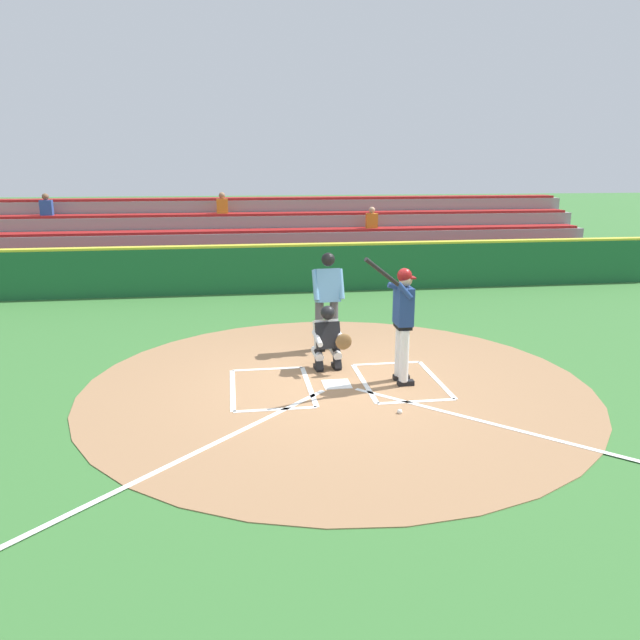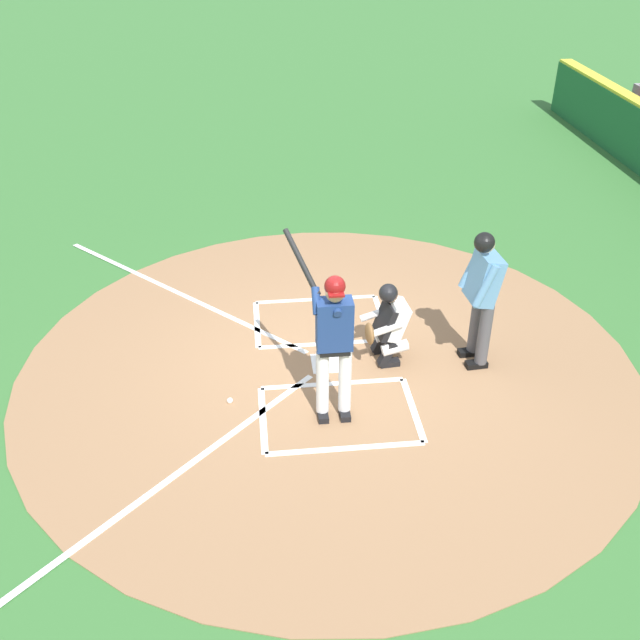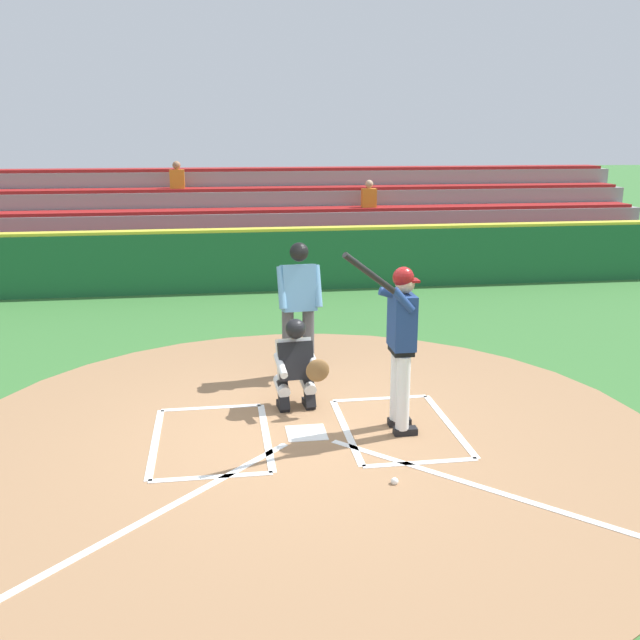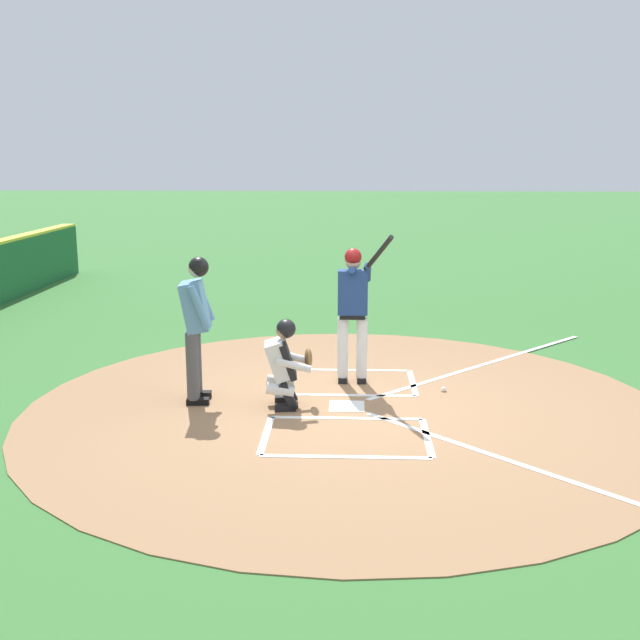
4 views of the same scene
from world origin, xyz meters
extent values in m
plane|color=#387033|center=(0.00, 0.00, 0.00)|extent=(120.00, 120.00, 0.00)
cylinder|color=#99704C|center=(0.00, 0.00, 0.01)|extent=(8.00, 8.00, 0.01)
cube|color=white|center=(0.00, 0.00, 0.01)|extent=(0.44, 0.44, 0.01)
cube|color=white|center=(-1.05, -0.90, 0.01)|extent=(1.20, 0.08, 0.01)
cube|color=white|center=(-1.05, 0.90, 0.01)|extent=(1.20, 0.08, 0.01)
cube|color=white|center=(-0.45, 0.00, 0.01)|extent=(0.08, 1.80, 0.01)
cube|color=white|center=(-1.65, 0.00, 0.01)|extent=(0.08, 1.80, 0.01)
cube|color=white|center=(1.05, -0.90, 0.01)|extent=(1.20, 0.08, 0.01)
cube|color=white|center=(1.05, 0.90, 0.01)|extent=(1.20, 0.08, 0.01)
cube|color=white|center=(0.45, 0.00, 0.01)|extent=(0.08, 1.80, 0.01)
cube|color=white|center=(1.65, 0.00, 0.01)|extent=(0.08, 1.80, 0.01)
cube|color=white|center=(2.10, 2.10, 0.01)|extent=(3.73, 3.73, 0.01)
cube|color=white|center=(-2.10, 2.10, 0.01)|extent=(3.73, 3.73, 0.01)
cylinder|color=white|center=(-1.04, -0.07, 0.50)|extent=(0.15, 0.15, 0.84)
cube|color=black|center=(-1.08, -0.07, 0.04)|extent=(0.26, 0.12, 0.09)
cylinder|color=white|center=(-1.04, 0.19, 0.50)|extent=(0.15, 0.15, 0.84)
cube|color=black|center=(-1.08, 0.19, 0.04)|extent=(0.26, 0.12, 0.09)
cube|color=black|center=(-1.04, 0.06, 0.97)|extent=(0.22, 0.34, 0.10)
cube|color=navy|center=(-1.04, 0.06, 1.28)|extent=(0.24, 0.40, 0.60)
sphere|color=tan|center=(-1.06, 0.06, 1.69)|extent=(0.21, 0.21, 0.21)
sphere|color=maroon|center=(-1.04, 0.06, 1.76)|extent=(0.23, 0.23, 0.23)
cube|color=maroon|center=(-1.15, 0.06, 1.73)|extent=(0.11, 0.17, 0.02)
cylinder|color=navy|center=(-0.99, 0.05, 1.56)|extent=(0.43, 0.09, 0.21)
cylinder|color=navy|center=(-0.99, 0.26, 1.56)|extent=(0.26, 0.09, 0.29)
cylinder|color=black|center=(-0.63, 0.39, 1.86)|extent=(0.68, 0.36, 0.53)
cylinder|color=black|center=(-0.94, 0.24, 1.62)|extent=(0.10, 0.10, 0.08)
cube|color=black|center=(-0.13, -0.79, 0.04)|extent=(0.14, 0.27, 0.09)
cube|color=black|center=(-0.13, -0.75, 0.20)|extent=(0.14, 0.25, 0.37)
cylinder|color=silver|center=(-0.12, -0.85, 0.28)|extent=(0.18, 0.37, 0.21)
cube|color=black|center=(0.19, -0.76, 0.04)|extent=(0.14, 0.27, 0.09)
cube|color=black|center=(0.19, -0.72, 0.20)|extent=(0.14, 0.25, 0.37)
cylinder|color=silver|center=(0.20, -0.82, 0.28)|extent=(0.18, 0.37, 0.21)
cube|color=silver|center=(0.04, -0.84, 0.62)|extent=(0.43, 0.39, 0.52)
cube|color=black|center=(0.03, -0.73, 0.62)|extent=(0.44, 0.26, 0.46)
sphere|color=#9E7051|center=(0.03, -0.77, 0.99)|extent=(0.21, 0.21, 0.21)
sphere|color=black|center=(0.03, -0.75, 1.01)|extent=(0.24, 0.24, 0.24)
cylinder|color=silver|center=(-0.18, -0.69, 0.60)|extent=(0.13, 0.45, 0.20)
cylinder|color=silver|center=(0.22, -0.65, 0.60)|extent=(0.13, 0.45, 0.20)
ellipsoid|color=brown|center=(-0.20, -0.49, 0.57)|extent=(0.29, 0.13, 0.28)
cylinder|color=#4C4C51|center=(-0.28, -1.95, 0.51)|extent=(0.16, 0.16, 0.86)
cube|color=black|center=(-0.28, -1.90, 0.04)|extent=(0.15, 0.29, 0.09)
cylinder|color=#4C4C51|center=(0.00, -1.93, 0.51)|extent=(0.16, 0.16, 0.86)
cube|color=black|center=(-0.01, -1.88, 0.04)|extent=(0.15, 0.29, 0.09)
cube|color=#5B8EB7|center=(-0.14, -1.90, 1.25)|extent=(0.47, 0.40, 0.66)
sphere|color=beige|center=(-0.15, -1.86, 1.72)|extent=(0.22, 0.22, 0.22)
sphere|color=black|center=(-0.15, -1.84, 1.74)|extent=(0.25, 0.25, 0.25)
cylinder|color=#5B8EB7|center=(-0.39, -1.84, 1.28)|extent=(0.12, 0.29, 0.56)
cylinder|color=#5B8EB7|center=(0.09, -1.80, 1.28)|extent=(0.12, 0.29, 0.56)
sphere|color=white|center=(-0.68, 1.28, 0.04)|extent=(0.07, 0.07, 0.07)
camera|label=1|loc=(1.60, 9.09, 3.44)|focal=34.40mm
camera|label=2|loc=(-7.61, 0.93, 5.51)|focal=40.37mm
camera|label=3|loc=(0.92, 7.22, 3.26)|focal=39.69mm
camera|label=4|loc=(9.13, 0.05, 3.08)|focal=42.94mm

